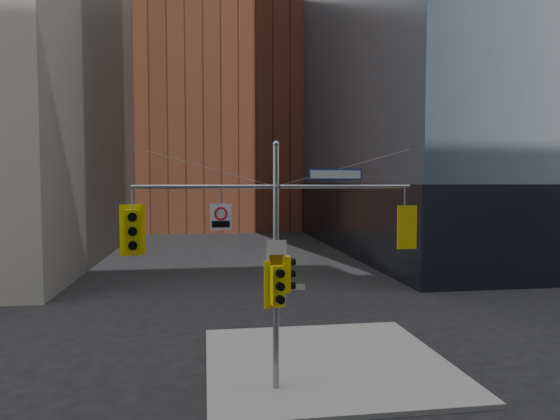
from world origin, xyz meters
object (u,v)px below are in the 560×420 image
object	(u,v)px
traffic_light_west_arm	(132,231)
traffic_light_east_arm	(404,227)
signal_assembly	(276,242)
traffic_light_pole_side	(287,274)
traffic_light_pole_front	(277,285)
regulatory_sign_arm	(221,216)
street_sign_blade	(336,174)

from	to	relation	value
traffic_light_west_arm	traffic_light_east_arm	xyz separation A→B (m)	(7.84, -0.01, -0.00)
signal_assembly	traffic_light_pole_side	distance (m)	0.99
traffic_light_west_arm	traffic_light_pole_front	size ratio (longest dim) A/B	1.04
traffic_light_east_arm	regulatory_sign_arm	bearing A→B (deg)	-4.78
traffic_light_west_arm	street_sign_blade	bearing A→B (deg)	-8.46
traffic_light_east_arm	traffic_light_pole_front	distance (m)	4.18
traffic_light_west_arm	regulatory_sign_arm	xyz separation A→B (m)	(2.41, -0.03, 0.37)
traffic_light_west_arm	regulatory_sign_arm	distance (m)	2.44
traffic_light_pole_side	regulatory_sign_arm	size ratio (longest dim) A/B	1.39
street_sign_blade	traffic_light_west_arm	bearing A→B (deg)	178.35
traffic_light_east_arm	street_sign_blade	size ratio (longest dim) A/B	0.81
traffic_light_west_arm	traffic_light_pole_side	xyz separation A→B (m)	(4.30, -0.00, -1.32)
traffic_light_pole_front	street_sign_blade	distance (m)	3.59
traffic_light_east_arm	traffic_light_pole_side	world-z (taller)	traffic_light_east_arm
traffic_light_west_arm	street_sign_blade	distance (m)	5.93
traffic_light_pole_side	regulatory_sign_arm	bearing A→B (deg)	87.09
signal_assembly	traffic_light_east_arm	world-z (taller)	signal_assembly
street_sign_blade	regulatory_sign_arm	world-z (taller)	street_sign_blade
traffic_light_west_arm	regulatory_sign_arm	world-z (taller)	regulatory_sign_arm
traffic_light_pole_front	street_sign_blade	xyz separation A→B (m)	(1.75, 0.27, 3.13)
signal_assembly	street_sign_blade	bearing A→B (deg)	0.09
street_sign_blade	regulatory_sign_arm	distance (m)	3.52
traffic_light_east_arm	street_sign_blade	bearing A→B (deg)	-5.05
signal_assembly	traffic_light_west_arm	size ratio (longest dim) A/B	5.60
traffic_light_pole_side	traffic_light_pole_front	size ratio (longest dim) A/B	0.76
signal_assembly	traffic_light_pole_front	world-z (taller)	signal_assembly
traffic_light_west_arm	signal_assembly	bearing A→B (deg)	-8.55
traffic_light_west_arm	traffic_light_pole_front	world-z (taller)	traffic_light_west_arm
signal_assembly	street_sign_blade	distance (m)	2.60
traffic_light_east_arm	signal_assembly	bearing A→B (deg)	-4.99
regulatory_sign_arm	signal_assembly	bearing A→B (deg)	5.12
traffic_light_pole_front	traffic_light_east_arm	bearing A→B (deg)	-10.24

